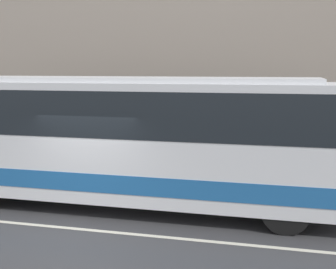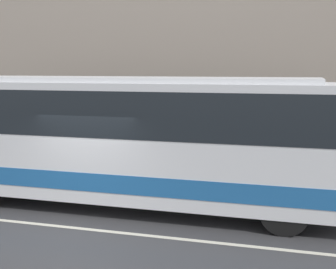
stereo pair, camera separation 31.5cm
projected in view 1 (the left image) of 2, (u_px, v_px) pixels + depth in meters
ground_plane at (75, 229)px, 10.62m from camera, size 60.00×60.00×0.00m
sidewalk at (144, 175)px, 15.61m from camera, size 60.00×2.45×0.14m
building_facade at (155, 21)px, 16.19m from camera, size 60.00×0.35×10.86m
lane_stripe at (75, 229)px, 10.62m from camera, size 54.00×0.14×0.01m
transit_bus at (120, 134)px, 12.12m from camera, size 11.73×2.49×3.39m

